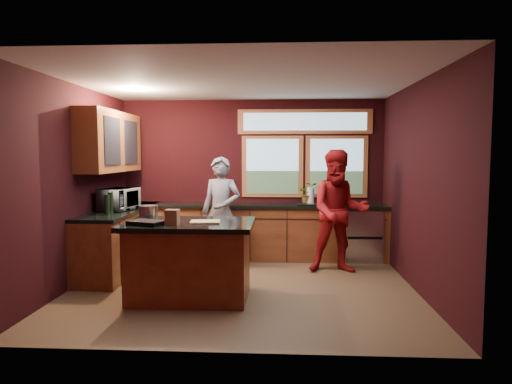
# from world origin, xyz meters

# --- Properties ---
(floor) EXTENTS (4.50, 4.50, 0.00)m
(floor) POSITION_xyz_m (0.00, 0.00, 0.00)
(floor) COLOR brown
(floor) RESTS_ON ground
(room_shell) EXTENTS (4.52, 4.02, 2.71)m
(room_shell) POSITION_xyz_m (-0.60, 0.32, 1.80)
(room_shell) COLOR black
(room_shell) RESTS_ON ground
(back_counter) EXTENTS (4.50, 0.64, 0.93)m
(back_counter) POSITION_xyz_m (0.20, 1.70, 0.46)
(back_counter) COLOR #572314
(back_counter) RESTS_ON floor
(left_counter) EXTENTS (0.64, 2.30, 0.93)m
(left_counter) POSITION_xyz_m (-1.95, 0.85, 0.47)
(left_counter) COLOR #572314
(left_counter) RESTS_ON floor
(island) EXTENTS (1.55, 1.05, 0.95)m
(island) POSITION_xyz_m (-0.61, -0.47, 0.48)
(island) COLOR #572314
(island) RESTS_ON floor
(person_grey) EXTENTS (0.71, 0.56, 1.73)m
(person_grey) POSITION_xyz_m (-0.43, 1.10, 0.86)
(person_grey) COLOR slate
(person_grey) RESTS_ON floor
(person_red) EXTENTS (0.90, 0.71, 1.84)m
(person_red) POSITION_xyz_m (1.36, 0.88, 0.92)
(person_red) COLOR maroon
(person_red) RESTS_ON floor
(microwave) EXTENTS (0.51, 0.66, 0.33)m
(microwave) POSITION_xyz_m (-1.92, 0.74, 1.09)
(microwave) COLOR #999999
(microwave) RESTS_ON left_counter
(potted_plant) EXTENTS (0.32, 0.28, 0.36)m
(potted_plant) POSITION_xyz_m (0.96, 1.75, 1.11)
(potted_plant) COLOR #999999
(potted_plant) RESTS_ON back_counter
(paper_towel) EXTENTS (0.12, 0.12, 0.28)m
(paper_towel) POSITION_xyz_m (0.99, 1.70, 1.07)
(paper_towel) COLOR white
(paper_towel) RESTS_ON back_counter
(cutting_board) EXTENTS (0.37, 0.28, 0.02)m
(cutting_board) POSITION_xyz_m (-0.41, -0.52, 0.95)
(cutting_board) COLOR tan
(cutting_board) RESTS_ON island
(stock_pot) EXTENTS (0.24, 0.24, 0.18)m
(stock_pot) POSITION_xyz_m (-1.16, -0.32, 1.03)
(stock_pot) COLOR #ACACB1
(stock_pot) RESTS_ON island
(paper_bag) EXTENTS (0.16, 0.14, 0.18)m
(paper_bag) POSITION_xyz_m (-0.76, -0.72, 1.03)
(paper_bag) COLOR brown
(paper_bag) RESTS_ON island
(black_tray) EXTENTS (0.47, 0.40, 0.05)m
(black_tray) POSITION_xyz_m (-1.06, -0.72, 0.97)
(black_tray) COLOR black
(black_tray) RESTS_ON island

